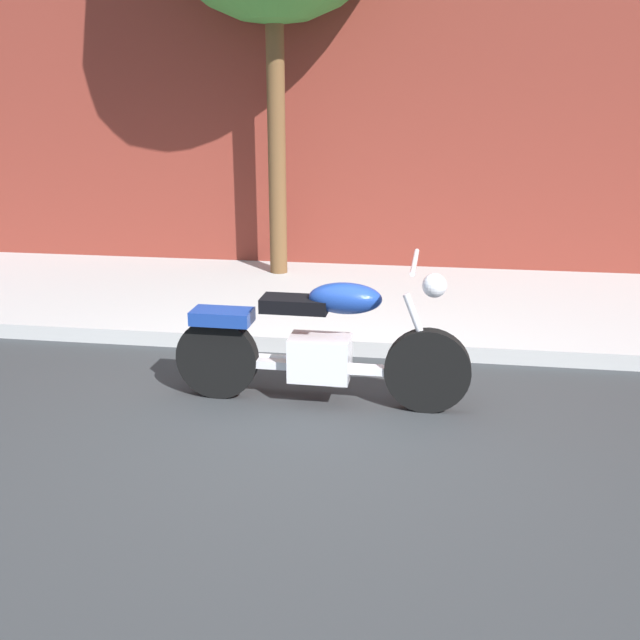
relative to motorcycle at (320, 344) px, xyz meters
name	(u,v)px	position (x,y,z in m)	size (l,w,h in m)	color
ground_plane	(308,427)	(-0.02, -0.41, -0.46)	(60.00, 60.00, 0.00)	#303335
sidewalk	(352,302)	(-0.02, 2.46, -0.39)	(22.09, 2.92, 0.14)	#B1B1B1
motorcycle	(320,344)	(0.00, 0.00, 0.00)	(2.16, 0.70, 1.11)	black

